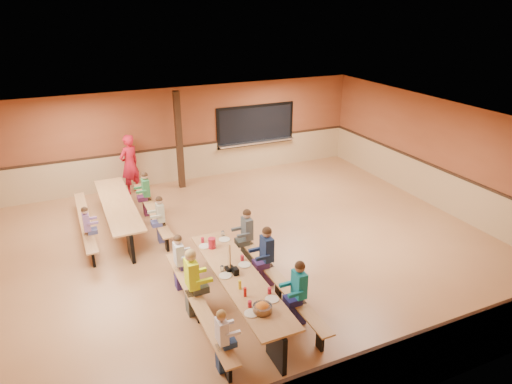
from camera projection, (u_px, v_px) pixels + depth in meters
name	position (u px, v px, depth m)	size (l,w,h in m)	color
ground	(242.00, 250.00, 10.76)	(12.00, 12.00, 0.00)	#986039
room_envelope	(241.00, 224.00, 10.49)	(12.04, 10.04, 3.02)	brown
kitchen_pass_through	(256.00, 127.00, 15.33)	(2.78, 0.28, 1.38)	black
structural_post	(179.00, 141.00, 13.79)	(0.18, 0.18, 3.00)	black
cafeteria_table_main	(239.00, 286.00, 8.50)	(1.91, 3.70, 0.74)	#AE7845
cafeteria_table_second	(119.00, 210.00, 11.52)	(1.91, 3.70, 0.74)	#AE7845
seated_child_white_left	(222.00, 341.00, 7.07)	(0.33, 0.27, 1.12)	white
seated_adult_yellow	(192.00, 283.00, 8.34)	(0.43, 0.35, 1.33)	#DEFF14
seated_child_grey_left	(179.00, 262.00, 9.13)	(0.36, 0.29, 1.19)	silver
seated_child_teal_right	(299.00, 293.00, 8.11)	(0.39, 0.32, 1.26)	teal
seated_child_navy_right	(267.00, 257.00, 9.22)	(0.41, 0.34, 1.29)	#18284E
seated_child_char_right	(247.00, 236.00, 10.07)	(0.39, 0.32, 1.25)	#4B5356
seated_child_purple_sec	(88.00, 230.00, 10.50)	(0.32, 0.26, 1.11)	#8B5F94
seated_child_green_sec	(146.00, 194.00, 12.29)	(0.37, 0.30, 1.21)	#337E43
seated_child_tan_sec	(161.00, 220.00, 10.91)	(0.35, 0.29, 1.17)	#B3B08E
standing_woman	(130.00, 164.00, 13.57)	(0.67, 0.44, 1.83)	red
punch_pitcher	(212.00, 243.00, 9.32)	(0.16, 0.16, 0.22)	#AD1727
chip_bowl	(262.00, 308.00, 7.42)	(0.32, 0.32, 0.15)	orange
napkin_dispenser	(235.00, 271.00, 8.44)	(0.10, 0.14, 0.13)	black
condiment_mustard	(240.00, 285.00, 8.01)	(0.06, 0.06, 0.17)	yellow
condiment_ketchup	(245.00, 292.00, 7.81)	(0.06, 0.06, 0.17)	#B2140F
table_paddle	(229.00, 264.00, 8.54)	(0.16, 0.16, 0.56)	black
place_settings	(239.00, 273.00, 8.39)	(0.65, 3.30, 0.11)	beige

